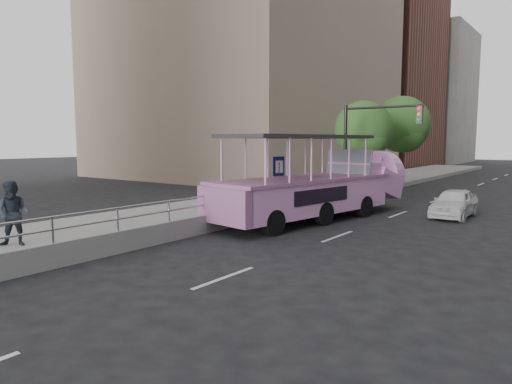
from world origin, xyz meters
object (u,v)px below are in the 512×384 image
Objects in this scene: traffic_signal at (366,137)px; street_tree_far at (402,126)px; pedestrian_mid at (13,213)px; parking_sign at (279,179)px; duck_boat at (320,188)px; street_tree_near at (365,132)px; car at (454,203)px.

traffic_signal is 9.57m from street_tree_far.
parking_sign reaches higher than pedestrian_mid.
duck_boat is 15.32m from street_tree_far.
pedestrian_mid is 20.17m from street_tree_near.
pedestrian_mid is 10.27m from parking_sign.
street_tree_near reaches higher than duck_boat.
duck_boat reaches higher than pedestrian_mid.
traffic_signal is 0.81× the size of street_tree_far.
pedestrian_mid is 0.71× the size of parking_sign.
street_tree_far is at bearing 91.02° from parking_sign.
duck_boat is 5.93m from car.
parking_sign is (-5.99, -4.76, 1.05)m from car.
traffic_signal is at bearing 80.28° from parking_sign.
street_tree_near is at bearing 141.21° from car.
duck_boat is 1.91× the size of street_tree_near.
pedestrian_mid is at bearing -103.55° from parking_sign.
street_tree_far is at bearing 119.16° from car.
street_tree_near reaches higher than traffic_signal.
traffic_signal is at bearing -65.02° from street_tree_near.
pedestrian_mid is at bearing -119.83° from car.
traffic_signal reaches higher than duck_boat.
duck_boat is at bearing 27.14° from pedestrian_mid.
street_tree_far reaches higher than car.
street_tree_far is (-6.28, 11.18, 3.69)m from car.
duck_boat is 11.64m from pedestrian_mid.
street_tree_far is at bearing 88.09° from street_tree_near.
street_tree_far reaches higher than traffic_signal.
pedestrian_mid is (-8.40, -14.73, 0.61)m from car.
street_tree_far reaches higher than duck_boat.
pedestrian_mid is at bearing -94.68° from street_tree_far.
pedestrian_mid reaches higher than car.
duck_boat is 5.92m from traffic_signal.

